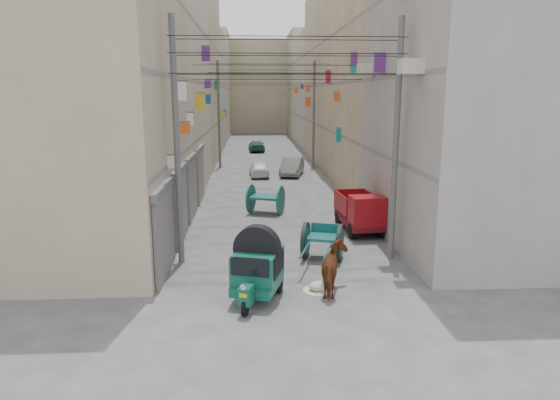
{
  "coord_description": "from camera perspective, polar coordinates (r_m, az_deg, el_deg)",
  "views": [
    {
      "loc": [
        -1.2,
        -10.3,
        5.59
      ],
      "look_at": [
        -0.22,
        6.5,
        1.99
      ],
      "focal_mm": 32.0,
      "sensor_mm": 36.0,
      "label": 1
    }
  ],
  "objects": [
    {
      "name": "shutters_left",
      "position": [
        21.25,
        -10.6,
        0.74
      ],
      "size": [
        0.18,
        14.4,
        2.88
      ],
      "color": "#454549",
      "rests_on": "ground"
    },
    {
      "name": "distant_car_grey",
      "position": [
        34.83,
        1.39,
        3.85
      ],
      "size": [
        2.08,
        3.95,
        1.24
      ],
      "primitive_type": "imported",
      "rotation": [
        0.0,
        0.0,
        -0.21
      ],
      "color": "#5C615F",
      "rests_on": "ground"
    },
    {
      "name": "signboards",
      "position": [
        32.05,
        -1.19,
        8.2
      ],
      "size": [
        8.22,
        40.52,
        5.67
      ],
      "color": "#EC5B1B",
      "rests_on": "ground"
    },
    {
      "name": "feed_sack",
      "position": [
        14.67,
        4.41,
        -9.78
      ],
      "size": [
        0.56,
        0.45,
        0.28
      ],
      "primitive_type": "ellipsoid",
      "color": "beige",
      "rests_on": "ground"
    },
    {
      "name": "utility_poles",
      "position": [
        27.37,
        -0.81,
        8.73
      ],
      "size": [
        7.4,
        22.2,
        8.0
      ],
      "color": "#545456",
      "rests_on": "ground"
    },
    {
      "name": "building_row_left",
      "position": [
        44.95,
        -12.33,
        12.9
      ],
      "size": [
        8.0,
        62.0,
        14.0
      ],
      "color": "tan",
      "rests_on": "ground"
    },
    {
      "name": "ground",
      "position": [
        11.78,
        3.04,
        -16.29
      ],
      "size": [
        140.0,
        140.0,
        0.0
      ],
      "primitive_type": "plane",
      "color": "#434345",
      "rests_on": "ground"
    },
    {
      "name": "second_cart",
      "position": [
        23.59,
        -1.65,
        0.17
      ],
      "size": [
        1.91,
        1.8,
        1.37
      ],
      "rotation": [
        0.0,
        0.0,
        -0.33
      ],
      "color": "#12504D",
      "rests_on": "ground"
    },
    {
      "name": "distant_car_white",
      "position": [
        34.31,
        -2.4,
        3.57
      ],
      "size": [
        1.43,
        3.19,
        1.06
      ],
      "primitive_type": "imported",
      "rotation": [
        0.0,
        0.0,
        3.2
      ],
      "color": "white",
      "rests_on": "ground"
    },
    {
      "name": "distant_car_green",
      "position": [
        49.49,
        -2.7,
        6.19
      ],
      "size": [
        1.68,
        3.75,
        1.07
      ],
      "primitive_type": "imported",
      "rotation": [
        0.0,
        0.0,
        3.19
      ],
      "color": "#1F5C4B",
      "rests_on": "ground"
    },
    {
      "name": "auto_rickshaw",
      "position": [
        13.85,
        -2.61,
        -7.56
      ],
      "size": [
        1.71,
        2.35,
        1.6
      ],
      "rotation": [
        0.0,
        0.0,
        -0.28
      ],
      "color": "black",
      "rests_on": "ground"
    },
    {
      "name": "overhead_cables",
      "position": [
        24.76,
        -0.56,
        14.79
      ],
      "size": [
        7.4,
        22.52,
        1.12
      ],
      "color": "black",
      "rests_on": "ground"
    },
    {
      "name": "horse",
      "position": [
        14.36,
        6.3,
        -7.88
      ],
      "size": [
        1.02,
        1.79,
        1.43
      ],
      "primitive_type": "imported",
      "rotation": [
        0.0,
        0.0,
        2.99
      ],
      "color": "maroon",
      "rests_on": "ground"
    },
    {
      "name": "tonga_cart",
      "position": [
        17.17,
        4.89,
        -4.66
      ],
      "size": [
        1.83,
        3.01,
        1.28
      ],
      "rotation": [
        0.0,
        0.0,
        -0.29
      ],
      "color": "black",
      "rests_on": "ground"
    },
    {
      "name": "mini_truck",
      "position": [
        20.44,
        9.29,
        -1.62
      ],
      "size": [
        1.6,
        3.12,
        1.69
      ],
      "rotation": [
        0.0,
        0.0,
        0.09
      ],
      "color": "black",
      "rests_on": "ground"
    },
    {
      "name": "ac_units",
      "position": [
        18.7,
        12.3,
        17.45
      ],
      "size": [
        0.7,
        6.55,
        3.35
      ],
      "color": "beige",
      "rests_on": "ground"
    },
    {
      "name": "building_row_right",
      "position": [
        45.37,
        8.6,
        13.03
      ],
      "size": [
        8.0,
        62.0,
        14.0
      ],
      "color": "#9E9894",
      "rests_on": "ground"
    },
    {
      "name": "end_cap_building",
      "position": [
        76.31,
        -2.47,
        12.74
      ],
      "size": [
        22.0,
        10.0,
        13.0
      ],
      "primitive_type": "cube",
      "color": "#B0A78A",
      "rests_on": "ground"
    }
  ]
}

